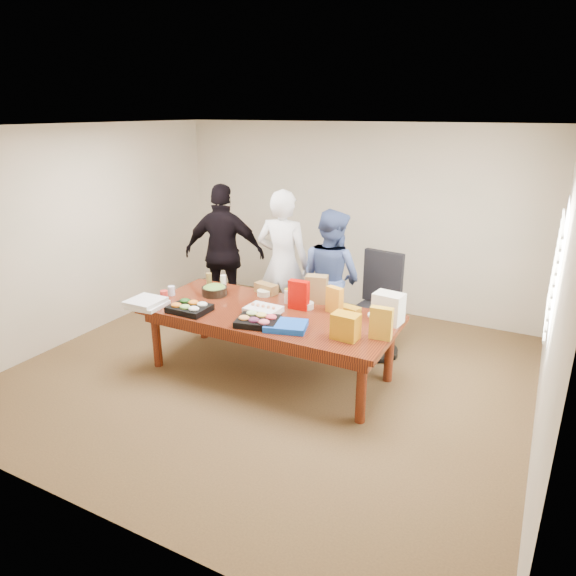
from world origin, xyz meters
The scene contains 39 objects.
floor centered at (0.00, 0.00, -0.01)m, with size 5.50×5.00×0.02m, color #47301E.
ceiling centered at (0.00, 0.00, 2.71)m, with size 5.50×5.00×0.02m, color white.
wall_back centered at (0.00, 2.50, 1.35)m, with size 5.50×0.04×2.70m, color beige.
wall_front centered at (0.00, -2.50, 1.35)m, with size 5.50×0.04×2.70m, color beige.
wall_left centered at (-2.75, 0.00, 1.35)m, with size 0.04×5.00×2.70m, color beige.
wall_right centered at (2.75, 0.00, 1.35)m, with size 0.04×5.00×2.70m, color beige.
window_panel centered at (2.72, 0.60, 1.50)m, with size 0.03×1.40×1.10m, color white.
window_blinds centered at (2.68, 0.60, 1.50)m, with size 0.04×1.36×1.00m, color beige.
conference_table centered at (0.00, 0.00, 0.38)m, with size 2.80×1.20×0.75m, color #4C1C0F.
office_chair centered at (0.89, 1.02, 0.60)m, with size 0.61×0.61×1.19m, color black.
person_center centered at (-0.38, 1.05, 0.97)m, with size 0.70×0.46×1.93m, color white.
person_right centered at (0.27, 1.09, 0.87)m, with size 0.84×0.66×1.73m, color #3E5288.
person_left centered at (-1.36, 1.15, 0.96)m, with size 1.13×0.47×1.92m, color black.
veggie_tray centered at (-0.79, -0.39, 0.78)m, with size 0.43×0.34×0.07m, color black.
fruit_tray centered at (0.07, -0.36, 0.78)m, with size 0.43×0.33×0.07m, color black.
sheet_cake centered at (-0.05, -0.05, 0.78)m, with size 0.37×0.28×0.07m, color white.
salad_bowl centered at (-0.85, 0.18, 0.80)m, with size 0.31×0.31×0.10m, color black.
chip_bag_blue centered at (0.38, -0.32, 0.78)m, with size 0.42×0.31×0.06m, color blue.
chip_bag_red centered at (0.25, 0.23, 0.91)m, with size 0.23×0.09×0.33m, color #BE0700.
chip_bag_yellow centered at (1.30, -0.11, 0.91)m, with size 0.22×0.09×0.32m, color gold.
chip_bag_orange centered at (0.64, 0.31, 0.90)m, with size 0.19×0.08×0.29m, color orange.
mayo_jar centered at (0.06, 0.35, 0.83)m, with size 0.10×0.10×0.16m, color silver.
mustard_bottle centered at (0.04, 0.35, 0.83)m, with size 0.06×0.06×0.17m, color gold.
dressing_bottle centered at (-1.02, 0.31, 0.86)m, with size 0.07×0.07×0.21m, color brown.
ranch_bottle centered at (-0.83, 0.35, 0.85)m, with size 0.07×0.07×0.20m, color white.
banana_bunch centered at (0.80, 0.38, 0.79)m, with size 0.22×0.13×0.07m, color orange.
bread_loaf centered at (-0.33, 0.52, 0.81)m, with size 0.29×0.13×0.12m, color brown.
kraft_bag centered at (0.34, 0.51, 0.91)m, with size 0.25×0.14×0.32m, color olive.
red_cup centered at (-1.26, -0.25, 0.81)m, with size 0.09×0.09×0.12m, color red.
clear_cup_a centered at (-1.30, -0.21, 0.80)m, with size 0.07×0.07×0.10m, color silver.
clear_cup_b centered at (-1.30, -0.07, 0.81)m, with size 0.08×0.08×0.11m, color silver.
pizza_box_lower centered at (-1.30, -0.49, 0.77)m, with size 0.37×0.37×0.04m, color white.
pizza_box_upper centered at (-1.32, -0.50, 0.81)m, with size 0.37×0.37×0.04m, color white.
plate_a centered at (1.12, 0.45, 0.76)m, with size 0.26×0.26×0.02m, color white.
plate_b centered at (0.70, 0.43, 0.76)m, with size 0.24×0.24×0.01m, color silver.
dip_bowl_a centered at (0.32, 0.29, 0.78)m, with size 0.16×0.16×0.07m, color beige.
dip_bowl_b centered at (-0.31, 0.43, 0.78)m, with size 0.16×0.16×0.07m, color beige.
grocery_bag_white centered at (1.24, 0.32, 0.91)m, with size 0.30×0.21×0.32m, color white.
grocery_bag_yellow centered at (1.00, -0.26, 0.88)m, with size 0.26×0.18×0.26m, color orange.
Camera 1 is at (2.59, -4.54, 2.85)m, focal length 31.91 mm.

